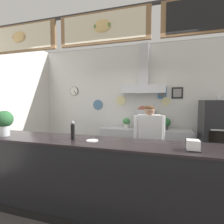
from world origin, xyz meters
The scene contains 13 objects.
ground_plane centered at (0.00, 0.00, 0.00)m, with size 6.32×6.32×0.00m, color #3F3A38.
back_wall_assembly centered at (0.02, 2.10, 1.64)m, with size 5.27×2.36×3.08m.
service_counter centered at (0.00, -0.26, 0.54)m, with size 4.24×0.65×1.07m.
back_prep_counter centered at (0.42, 1.84, 0.46)m, with size 2.17×0.53×0.93m.
pizza_oven centered at (1.96, 1.55, 0.82)m, with size 0.70×0.72×1.73m.
shop_worker centered at (0.61, 0.85, 0.82)m, with size 0.57×0.30×1.53m.
espresso_machine centered at (0.43, 1.81, 1.16)m, with size 0.48×0.54×0.47m.
potted_thyme centered at (-0.05, 1.88, 1.07)m, with size 0.19×0.19×0.25m.
potted_sage centered at (0.91, 1.85, 1.09)m, with size 0.24×0.24×0.28m.
napkin_holder centered at (1.18, -0.36, 1.13)m, with size 0.16×0.15×0.13m.
condiment_plate centered at (-0.06, -0.28, 1.08)m, with size 0.16×0.16×0.01m.
pepper_grinder centered at (-0.36, -0.28, 1.20)m, with size 0.06×0.06×0.26m.
basil_vase centered at (-1.50, -0.36, 1.30)m, with size 0.26×0.26×0.39m.
Camera 1 is at (0.87, -2.42, 1.63)m, focal length 27.68 mm.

